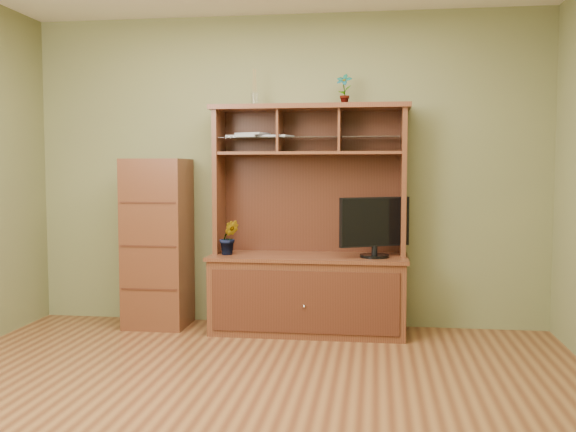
# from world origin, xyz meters

# --- Properties ---
(room) EXTENTS (4.54, 4.04, 2.74)m
(room) POSITION_xyz_m (0.00, 0.00, 1.35)
(room) COLOR #592F19
(room) RESTS_ON ground
(media_hutch) EXTENTS (1.66, 0.61, 1.90)m
(media_hutch) POSITION_xyz_m (0.23, 1.73, 0.52)
(media_hutch) COLOR #4D2416
(media_hutch) RESTS_ON room
(monitor) EXTENTS (0.57, 0.34, 0.49)m
(monitor) POSITION_xyz_m (0.78, 1.65, 0.91)
(monitor) COLOR black
(monitor) RESTS_ON media_hutch
(orchid_plant) EXTENTS (0.19, 0.16, 0.29)m
(orchid_plant) POSITION_xyz_m (-0.43, 1.65, 0.80)
(orchid_plant) COLOR #26511B
(orchid_plant) RESTS_ON media_hutch
(top_plant) EXTENTS (0.16, 0.13, 0.26)m
(top_plant) POSITION_xyz_m (0.51, 1.80, 2.03)
(top_plant) COLOR #346A25
(top_plant) RESTS_ON media_hutch
(reed_diffuser) EXTENTS (0.06, 0.06, 0.31)m
(reed_diffuser) POSITION_xyz_m (-0.24, 1.80, 2.02)
(reed_diffuser) COLOR silver
(reed_diffuser) RESTS_ON media_hutch
(magazines) EXTENTS (0.57, 0.26, 0.04)m
(magazines) POSITION_xyz_m (-0.22, 1.80, 1.65)
(magazines) COLOR #9F9FA3
(magazines) RESTS_ON media_hutch
(side_cabinet) EXTENTS (0.52, 0.47, 1.45)m
(side_cabinet) POSITION_xyz_m (-1.09, 1.75, 0.73)
(side_cabinet) COLOR #4D2416
(side_cabinet) RESTS_ON room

